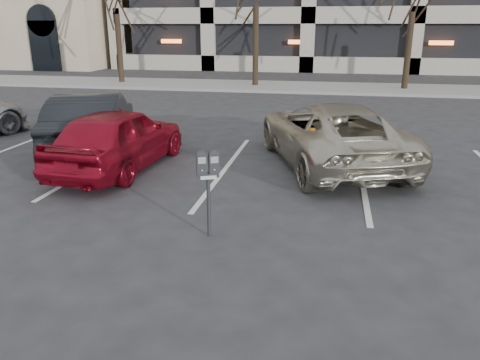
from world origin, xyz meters
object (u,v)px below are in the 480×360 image
object	(u,v)px
parking_meter	(208,172)
car_dark	(92,123)
suv_silver	(331,134)
car_red	(118,138)

from	to	relation	value
parking_meter	car_dark	bearing A→B (deg)	111.83
suv_silver	car_red	size ratio (longest dim) A/B	1.37
parking_meter	suv_silver	xyz separation A→B (m)	(1.64, 4.09, -0.28)
car_red	car_dark	distance (m)	1.70
car_red	parking_meter	bearing A→B (deg)	136.66
suv_silver	car_dark	bearing A→B (deg)	-19.54
car_dark	car_red	bearing A→B (deg)	118.10
suv_silver	car_dark	world-z (taller)	car_dark
suv_silver	car_red	distance (m)	4.49
car_red	suv_silver	bearing A→B (deg)	-160.66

